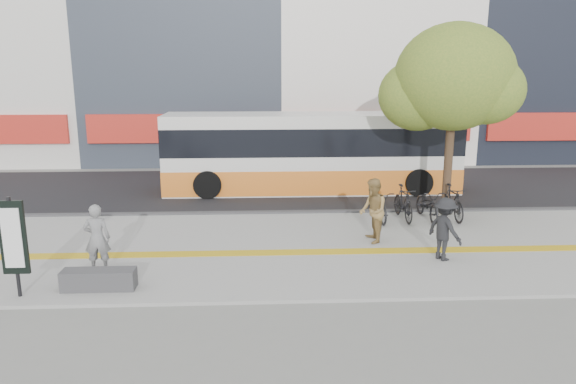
{
  "coord_description": "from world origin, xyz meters",
  "views": [
    {
      "loc": [
        1.06,
        -12.38,
        4.85
      ],
      "look_at": [
        1.75,
        2.0,
        1.5
      ],
      "focal_mm": 33.1,
      "sensor_mm": 36.0,
      "label": 1
    }
  ],
  "objects_px": {
    "signboard": "(13,239)",
    "street_tree": "(452,80)",
    "bench": "(99,279)",
    "seated_woman": "(97,238)",
    "bus": "(311,155)",
    "pedestrian_tan": "(373,211)",
    "pedestrian_dark": "(445,229)"
  },
  "relations": [
    {
      "from": "bench",
      "to": "pedestrian_tan",
      "type": "height_order",
      "value": "pedestrian_tan"
    },
    {
      "from": "signboard",
      "to": "pedestrian_tan",
      "type": "relative_size",
      "value": 1.21
    },
    {
      "from": "signboard",
      "to": "bus",
      "type": "relative_size",
      "value": 0.19
    },
    {
      "from": "street_tree",
      "to": "pedestrian_tan",
      "type": "xyz_separation_m",
      "value": [
        -3.07,
        -3.04,
        -3.52
      ]
    },
    {
      "from": "street_tree",
      "to": "pedestrian_tan",
      "type": "bearing_deg",
      "value": -135.32
    },
    {
      "from": "bench",
      "to": "pedestrian_dark",
      "type": "bearing_deg",
      "value": 10.31
    },
    {
      "from": "bus",
      "to": "seated_woman",
      "type": "height_order",
      "value": "bus"
    },
    {
      "from": "bench",
      "to": "street_tree",
      "type": "bearing_deg",
      "value": 31.62
    },
    {
      "from": "signboard",
      "to": "pedestrian_dark",
      "type": "xyz_separation_m",
      "value": [
        9.85,
        1.81,
        -0.48
      ]
    },
    {
      "from": "bus",
      "to": "bench",
      "type": "bearing_deg",
      "value": -119.97
    },
    {
      "from": "bus",
      "to": "signboard",
      "type": "bearing_deg",
      "value": -125.71
    },
    {
      "from": "pedestrian_tan",
      "to": "seated_woman",
      "type": "bearing_deg",
      "value": -76.47
    },
    {
      "from": "signboard",
      "to": "street_tree",
      "type": "xyz_separation_m",
      "value": [
        11.38,
        6.33,
        3.15
      ]
    },
    {
      "from": "bench",
      "to": "signboard",
      "type": "distance_m",
      "value": 1.94
    },
    {
      "from": "seated_woman",
      "to": "pedestrian_dark",
      "type": "height_order",
      "value": "seated_woman"
    },
    {
      "from": "bus",
      "to": "pedestrian_tan",
      "type": "height_order",
      "value": "bus"
    },
    {
      "from": "bus",
      "to": "pedestrian_dark",
      "type": "relative_size",
      "value": 7.13
    },
    {
      "from": "bench",
      "to": "pedestrian_dark",
      "type": "distance_m",
      "value": 8.4
    },
    {
      "from": "signboard",
      "to": "seated_woman",
      "type": "distance_m",
      "value": 1.94
    },
    {
      "from": "pedestrian_tan",
      "to": "pedestrian_dark",
      "type": "bearing_deg",
      "value": 44.39
    },
    {
      "from": "pedestrian_tan",
      "to": "bench",
      "type": "bearing_deg",
      "value": -67.72
    },
    {
      "from": "seated_woman",
      "to": "pedestrian_tan",
      "type": "height_order",
      "value": "pedestrian_tan"
    },
    {
      "from": "seated_woman",
      "to": "pedestrian_tan",
      "type": "xyz_separation_m",
      "value": [
        7.02,
        1.91,
        0.07
      ]
    },
    {
      "from": "seated_woman",
      "to": "signboard",
      "type": "bearing_deg",
      "value": 41.56
    },
    {
      "from": "signboard",
      "to": "street_tree",
      "type": "distance_m",
      "value": 13.4
    },
    {
      "from": "seated_woman",
      "to": "pedestrian_tan",
      "type": "bearing_deg",
      "value": -170.14
    },
    {
      "from": "bench",
      "to": "street_tree",
      "type": "distance_m",
      "value": 12.23
    },
    {
      "from": "street_tree",
      "to": "seated_woman",
      "type": "distance_m",
      "value": 11.8
    },
    {
      "from": "signboard",
      "to": "pedestrian_tan",
      "type": "distance_m",
      "value": 8.94
    },
    {
      "from": "pedestrian_tan",
      "to": "signboard",
      "type": "bearing_deg",
      "value": -70.1
    },
    {
      "from": "seated_woman",
      "to": "bus",
      "type": "bearing_deg",
      "value": -129.76
    },
    {
      "from": "bench",
      "to": "seated_woman",
      "type": "bearing_deg",
      "value": 106.2
    }
  ]
}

